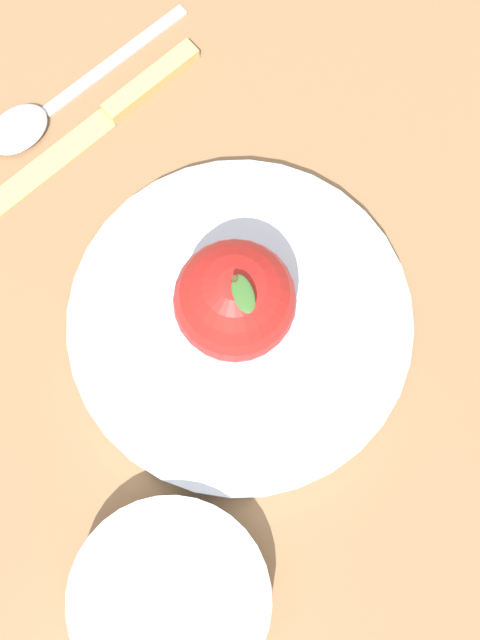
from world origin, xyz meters
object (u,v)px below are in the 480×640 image
at_px(dinner_plate, 240,323).
at_px(side_bowl, 171,599).
at_px(spoon, 41,113).
at_px(knife, 107,116).
at_px(apple, 235,301).

height_order(dinner_plate, side_bowl, side_bowl).
height_order(side_bowl, spoon, side_bowl).
distance_m(side_bowl, knife, 0.34).
bearing_deg(spoon, dinner_plate, 11.88).
relative_size(apple, spoon, 0.49).
relative_size(dinner_plate, apple, 2.63).
bearing_deg(side_bowl, dinner_plate, 135.91).
xyz_separation_m(apple, knife, (-0.18, -0.00, -0.05)).
bearing_deg(dinner_plate, knife, -178.71).
bearing_deg(spoon, apple, 11.81).
distance_m(apple, side_bowl, 0.19).
relative_size(side_bowl, spoon, 0.69).
height_order(apple, spoon, apple).
relative_size(knife, spoon, 1.14).
bearing_deg(dinner_plate, side_bowl, -44.09).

